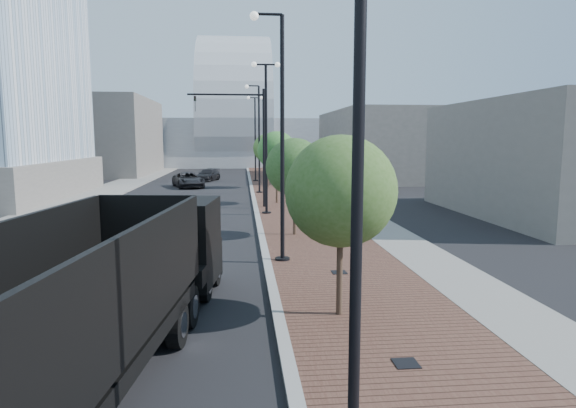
{
  "coord_description": "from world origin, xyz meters",
  "views": [
    {
      "loc": [
        -0.91,
        -8.32,
        4.69
      ],
      "look_at": [
        1.0,
        12.0,
        2.0
      ],
      "focal_mm": 30.77,
      "sensor_mm": 36.0,
      "label": 1
    }
  ],
  "objects": [
    {
      "name": "convention_center",
      "position": [
        -2.0,
        85.0,
        6.0
      ],
      "size": [
        50.0,
        30.0,
        50.0
      ],
      "color": "#9CA0A5",
      "rests_on": "ground"
    },
    {
      "name": "dump_truck",
      "position": [
        -3.35,
        3.15,
        1.4
      ],
      "size": [
        3.99,
        13.53,
        3.33
      ],
      "rotation": [
        0.0,
        0.0,
        -0.12
      ],
      "color": "black",
      "rests_on": "ground"
    },
    {
      "name": "west_sidewalk",
      "position": [
        -13.0,
        40.0,
        0.06
      ],
      "size": [
        4.0,
        140.0,
        0.12
      ],
      "primitive_type": "cube",
      "color": "slate",
      "rests_on": "ground"
    },
    {
      "name": "dark_car_mid",
      "position": [
        -6.12,
        40.36,
        0.74
      ],
      "size": [
        3.87,
        5.77,
        1.47
      ],
      "primitive_type": "imported",
      "rotation": [
        0.0,
        0.0,
        0.29
      ],
      "color": "black",
      "rests_on": "ground"
    },
    {
      "name": "commercial_block_nw",
      "position": [
        -20.0,
        60.0,
        5.0
      ],
      "size": [
        14.0,
        20.0,
        10.0
      ],
      "primitive_type": "cube",
      "color": "#605C57",
      "rests_on": "ground"
    },
    {
      "name": "streetlight_2",
      "position": [
        0.6,
        22.0,
        4.82
      ],
      "size": [
        1.72,
        0.56,
        9.28
      ],
      "color": "black",
      "rests_on": "ground"
    },
    {
      "name": "commercial_block_ne",
      "position": [
        16.0,
        50.0,
        4.0
      ],
      "size": [
        12.0,
        22.0,
        8.0
      ],
      "primitive_type": "cube",
      "color": "#605C57",
      "rests_on": "ground"
    },
    {
      "name": "streetlight_1",
      "position": [
        0.49,
        10.0,
        4.34
      ],
      "size": [
        1.44,
        0.56,
        9.21
      ],
      "color": "black",
      "rests_on": "ground"
    },
    {
      "name": "utility_cover_1",
      "position": [
        2.4,
        8.0,
        0.13
      ],
      "size": [
        0.5,
        0.5,
        0.02
      ],
      "primitive_type": "cube",
      "color": "black",
      "rests_on": "sidewalk"
    },
    {
      "name": "tree_0",
      "position": [
        1.65,
        4.02,
        3.36
      ],
      "size": [
        2.87,
        2.87,
        4.81
      ],
      "color": "#382619",
      "rests_on": "ground"
    },
    {
      "name": "white_sedan",
      "position": [
        -4.66,
        10.63,
        0.74
      ],
      "size": [
        2.64,
        4.71,
        1.47
      ],
      "primitive_type": "imported",
      "rotation": [
        0.0,
        0.0,
        -0.26
      ],
      "color": "white",
      "rests_on": "ground"
    },
    {
      "name": "tree_3",
      "position": [
        1.65,
        39.02,
        3.81
      ],
      "size": [
        2.8,
        2.8,
        5.23
      ],
      "color": "#382619",
      "rests_on": "ground"
    },
    {
      "name": "streetlight_3",
      "position": [
        0.49,
        34.0,
        4.34
      ],
      "size": [
        1.44,
        0.56,
        9.21
      ],
      "color": "black",
      "rests_on": "ground"
    },
    {
      "name": "traffic_mast",
      "position": [
        -0.3,
        25.0,
        4.98
      ],
      "size": [
        5.09,
        0.2,
        8.0
      ],
      "color": "black",
      "rests_on": "ground"
    },
    {
      "name": "ground",
      "position": [
        0.0,
        0.0,
        0.0
      ],
      "size": [
        220.0,
        220.0,
        0.0
      ],
      "primitive_type": "plane",
      "color": "black"
    },
    {
      "name": "sidewalk",
      "position": [
        3.5,
        40.0,
        0.06
      ],
      "size": [
        7.0,
        140.0,
        0.12
      ],
      "primitive_type": "cube",
      "color": "#4C2D23",
      "rests_on": "ground"
    },
    {
      "name": "streetlight_4",
      "position": [
        0.6,
        46.0,
        4.82
      ],
      "size": [
        1.72,
        0.56,
        9.28
      ],
      "color": "black",
      "rests_on": "ground"
    },
    {
      "name": "concrete_strip",
      "position": [
        6.2,
        40.0,
        0.07
      ],
      "size": [
        2.4,
        140.0,
        0.13
      ],
      "primitive_type": "cube",
      "color": "slate",
      "rests_on": "ground"
    },
    {
      "name": "curb",
      "position": [
        0.0,
        40.0,
        0.07
      ],
      "size": [
        0.3,
        140.0,
        0.14
      ],
      "primitive_type": "cube",
      "color": "gray",
      "rests_on": "ground"
    },
    {
      "name": "commercial_block_e",
      "position": [
        18.0,
        20.0,
        3.5
      ],
      "size": [
        10.0,
        16.0,
        7.0
      ],
      "primitive_type": "cube",
      "color": "#5F5B56",
      "rests_on": "ground"
    },
    {
      "name": "streetlight_0",
      "position": [
        0.6,
        -2.0,
        4.82
      ],
      "size": [
        1.72,
        0.56,
        9.28
      ],
      "color": "black",
      "rests_on": "ground"
    },
    {
      "name": "tree_2",
      "position": [
        1.65,
        27.02,
        3.85
      ],
      "size": [
        2.79,
        2.79,
        5.26
      ],
      "color": "#382619",
      "rests_on": "ground"
    },
    {
      "name": "pedestrian",
      "position": [
        6.06,
        19.74,
        0.93
      ],
      "size": [
        0.78,
        0.63,
        1.85
      ],
      "primitive_type": "imported",
      "rotation": [
        0.0,
        0.0,
        2.83
      ],
      "color": "black",
      "rests_on": "ground"
    },
    {
      "name": "utility_cover_0",
      "position": [
        2.4,
        1.0,
        0.13
      ],
      "size": [
        0.5,
        0.5,
        0.02
      ],
      "primitive_type": "cube",
      "color": "black",
      "rests_on": "sidewalk"
    },
    {
      "name": "utility_cover_2",
      "position": [
        2.4,
        19.0,
        0.13
      ],
      "size": [
        0.5,
        0.5,
        0.02
      ],
      "primitive_type": "cube",
      "color": "black",
      "rests_on": "sidewalk"
    },
    {
      "name": "dark_car_far",
      "position": [
        -4.75,
        47.93,
        0.66
      ],
      "size": [
        3.03,
        4.9,
        1.32
      ],
      "primitive_type": "imported",
      "rotation": [
        0.0,
        0.0,
        -0.28
      ],
      "color": "black",
      "rests_on": "ground"
    },
    {
      "name": "tree_1",
      "position": [
        1.65,
        15.02,
        3.36
      ],
      "size": [
        2.77,
        2.77,
        4.75
      ],
      "color": "#382619",
      "rests_on": "ground"
    }
  ]
}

